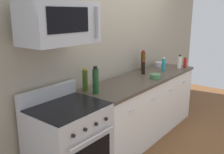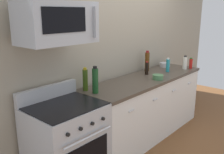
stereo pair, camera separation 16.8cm
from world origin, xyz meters
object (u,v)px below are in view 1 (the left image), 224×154
(bottle_hot_sauce_red, at_px, (185,62))
(bottle_wine_green, at_px, (96,81))
(bottle_wine_amber, at_px, (143,61))
(bottle_soy_sauce_dark, at_px, (143,68))
(bottle_dish_soap, at_px, (163,65))
(microwave, at_px, (59,23))
(bottle_vinegar_white, at_px, (180,62))
(range_oven, at_px, (69,146))
(bowl_green_glaze, at_px, (155,76))
(bottle_olive_oil, at_px, (85,80))
(bowl_steel_prep, at_px, (160,64))

(bottle_hot_sauce_red, bearing_deg, bottle_wine_green, 172.44)
(bottle_wine_amber, distance_m, bottle_wine_green, 1.37)
(bottle_soy_sauce_dark, distance_m, bottle_dish_soap, 0.40)
(microwave, xyz_separation_m, bottle_vinegar_white, (2.39, -0.22, -0.72))
(range_oven, xyz_separation_m, bowl_green_glaze, (1.52, -0.19, 0.49))
(bottle_hot_sauce_red, relative_size, bottle_wine_green, 0.56)
(range_oven, xyz_separation_m, bottle_wine_green, (0.50, 0.04, 0.60))
(bottle_olive_oil, relative_size, bowl_steel_prep, 1.60)
(bottle_dish_soap, bearing_deg, bottle_wine_amber, 122.07)
(range_oven, height_order, bottle_vinegar_white, bottle_vinegar_white)
(bottle_olive_oil, height_order, bottle_vinegar_white, bottle_olive_oil)
(bowl_green_glaze, bearing_deg, range_oven, 172.92)
(range_oven, bearing_deg, bowl_steel_prep, 4.07)
(microwave, height_order, bottle_wine_green, microwave)
(microwave, bearing_deg, range_oven, -90.29)
(bottle_wine_amber, bearing_deg, bottle_soy_sauce_dark, -146.92)
(bottle_hot_sauce_red, bearing_deg, bottle_wine_amber, 145.78)
(bottle_soy_sauce_dark, xyz_separation_m, bowl_green_glaze, (-0.14, -0.28, -0.06))
(bottle_vinegar_white, height_order, bottle_dish_soap, bottle_vinegar_white)
(bottle_olive_oil, relative_size, bottle_hot_sauce_red, 1.57)
(bottle_olive_oil, bearing_deg, bottle_vinegar_white, -11.19)
(bottle_dish_soap, bearing_deg, microwave, 177.14)
(microwave, relative_size, bottle_wine_green, 2.29)
(bottle_olive_oil, distance_m, bottle_dish_soap, 1.56)
(bottle_wine_amber, bearing_deg, bowl_green_glaze, -129.15)
(range_oven, relative_size, bottle_wine_amber, 3.22)
(bottle_wine_amber, bearing_deg, bottle_wine_green, -172.43)
(microwave, height_order, bottle_vinegar_white, microwave)
(bottle_dish_soap, distance_m, bowl_green_glaze, 0.53)
(bottle_wine_amber, xyz_separation_m, bottle_vinegar_white, (0.54, -0.40, -0.05))
(bottle_soy_sauce_dark, bearing_deg, bottle_vinegar_white, -20.03)
(range_oven, bearing_deg, microwave, 89.71)
(microwave, bearing_deg, bottle_wine_green, -0.16)
(range_oven, distance_m, bottle_wine_amber, 1.96)
(bottle_hot_sauce_red, height_order, bowl_green_glaze, bottle_hot_sauce_red)
(range_oven, relative_size, bowl_green_glaze, 6.90)
(microwave, relative_size, bottle_soy_sauce_dark, 3.59)
(bowl_steel_prep, bearing_deg, bottle_soy_sauce_dark, -173.96)
(bottle_wine_green, bearing_deg, bottle_wine_amber, 7.57)
(bottle_olive_oil, height_order, bowl_green_glaze, bottle_olive_oil)
(bottle_wine_amber, relative_size, bottle_vinegar_white, 1.45)
(bottle_soy_sauce_dark, height_order, bottle_vinegar_white, bottle_vinegar_white)
(bottle_soy_sauce_dark, bearing_deg, bowl_steel_prep, 6.04)
(bowl_steel_prep, xyz_separation_m, bowl_green_glaze, (-0.81, -0.35, -0.00))
(microwave, relative_size, bottle_olive_oil, 2.61)
(bottle_soy_sauce_dark, distance_m, bowl_steel_prep, 0.68)
(microwave, xyz_separation_m, bottle_wine_green, (0.50, -0.00, -0.68))
(bottle_soy_sauce_dark, distance_m, bottle_wine_green, 1.16)
(bottle_hot_sauce_red, distance_m, bowl_green_glaze, 0.99)
(bottle_wine_green, relative_size, bowl_green_glaze, 2.09)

